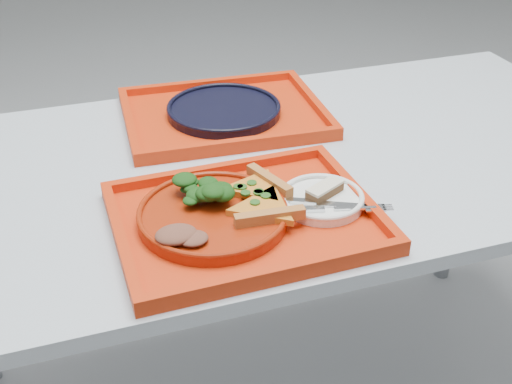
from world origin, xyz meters
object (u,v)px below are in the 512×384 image
at_px(dinner_plate, 213,217).
at_px(dessert_bar, 325,190).
at_px(tray_far, 224,116).
at_px(tray_main, 245,221).
at_px(navy_plate, 224,111).

distance_m(dinner_plate, dessert_bar, 0.21).
relative_size(tray_far, dinner_plate, 1.73).
bearing_deg(tray_main, tray_far, 78.09).
height_order(dinner_plate, dessert_bar, dessert_bar).
relative_size(tray_main, dinner_plate, 1.73).
height_order(tray_main, navy_plate, navy_plate).
bearing_deg(tray_main, dinner_plate, 168.66).
bearing_deg(tray_far, dinner_plate, -105.25).
distance_m(tray_main, dessert_bar, 0.16).
distance_m(tray_main, tray_far, 0.43).
bearing_deg(tray_far, tray_main, -97.82).
bearing_deg(tray_far, navy_plate, -176.94).
height_order(tray_main, tray_far, same).
bearing_deg(dinner_plate, tray_far, 71.69).
xyz_separation_m(tray_main, dessert_bar, (0.15, 0.01, 0.03)).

